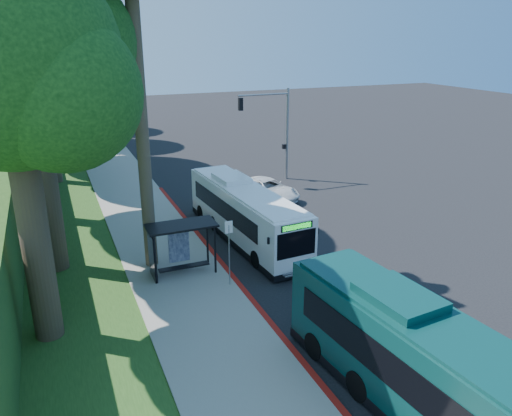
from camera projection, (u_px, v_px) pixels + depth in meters
name	position (u px, v px, depth m)	size (l,w,h in m)	color
ground	(288.00, 231.00, 28.88)	(140.00, 140.00, 0.00)	black
sidewalk	(163.00, 250.00, 26.18)	(4.50, 70.00, 0.12)	gray
red_curb	(231.00, 275.00, 23.55)	(0.25, 30.00, 0.13)	#A01911
grass_verge	(45.00, 234.00, 28.45)	(8.00, 70.00, 0.06)	#234719
bus_shelter	(176.00, 239.00, 23.13)	(3.20, 1.51, 2.55)	black
stop_sign_pole	(229.00, 244.00, 21.86)	(0.35, 0.06, 3.17)	gray
traffic_signal_pole	(275.00, 123.00, 37.49)	(4.10, 0.30, 7.00)	gray
tree_0	(25.00, 24.00, 20.61)	(8.40, 8.00, 15.70)	#382B1E
tree_2	(38.00, 39.00, 34.94)	(8.82, 8.40, 15.12)	#382B1E
tree_3	(8.00, 18.00, 40.67)	(10.08, 9.60, 17.28)	#382B1E
tree_4	(43.00, 45.00, 49.28)	(8.40, 8.00, 14.14)	#382B1E
tree_5	(52.00, 51.00, 56.85)	(7.35, 7.00, 12.86)	#382B1E
tree_6	(12.00, 71.00, 15.70)	(7.56, 7.20, 13.74)	#382B1E
white_bus	(245.00, 212.00, 27.32)	(3.02, 10.95, 3.23)	white
teal_bus	(441.00, 378.00, 13.93)	(3.64, 12.07, 3.54)	#093533
pickup	(267.00, 189.00, 34.31)	(2.30, 5.00, 1.39)	silver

